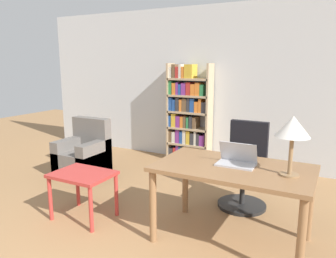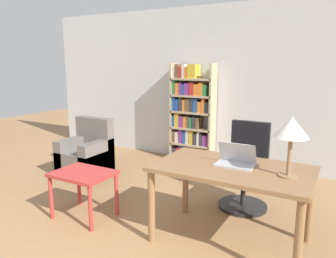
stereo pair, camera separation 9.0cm
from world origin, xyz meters
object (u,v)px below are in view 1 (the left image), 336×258
object	(u,v)px
table_lamp	(293,128)
office_chair	(245,171)
desk	(233,177)
laptop	(237,160)
side_table_blue	(83,180)
bookshelf	(188,116)
armchair	(84,157)

from	to	relation	value
table_lamp	office_chair	world-z (taller)	table_lamp
desk	laptop	xyz separation A→B (m)	(0.01, 0.05, 0.15)
side_table_blue	office_chair	bearing A→B (deg)	38.51
table_lamp	side_table_blue	size ratio (longest dim) A/B	0.80
laptop	table_lamp	xyz separation A→B (m)	(0.50, -0.08, 0.37)
desk	side_table_blue	size ratio (longest dim) A/B	2.24
office_chair	desk	bearing A→B (deg)	-82.71
laptop	bookshelf	distance (m)	2.71
laptop	office_chair	world-z (taller)	office_chair
laptop	table_lamp	bearing A→B (deg)	-8.78
office_chair	bookshelf	world-z (taller)	bookshelf
armchair	bookshelf	world-z (taller)	bookshelf
desk	laptop	size ratio (longest dim) A/B	4.05
office_chair	armchair	world-z (taller)	office_chair
bookshelf	table_lamp	bearing A→B (deg)	-48.64
armchair	bookshelf	size ratio (longest dim) A/B	0.51
desk	armchair	size ratio (longest dim) A/B	1.67
bookshelf	office_chair	bearing A→B (deg)	-44.59
desk	table_lamp	distance (m)	0.73
side_table_blue	armchair	distance (m)	1.53
laptop	armchair	size ratio (longest dim) A/B	0.41
table_lamp	bookshelf	world-z (taller)	bookshelf
laptop	bookshelf	xyz separation A→B (m)	(-1.54, 2.23, -0.00)
desk	office_chair	xyz separation A→B (m)	(-0.11, 0.90, -0.23)
side_table_blue	bookshelf	world-z (taller)	bookshelf
bookshelf	side_table_blue	bearing A→B (deg)	-92.32
desk	bookshelf	xyz separation A→B (m)	(-1.52, 2.29, 0.15)
office_chair	table_lamp	bearing A→B (deg)	-55.85
laptop	bookshelf	world-z (taller)	bookshelf
desk	bookshelf	bearing A→B (deg)	123.68
desk	table_lamp	size ratio (longest dim) A/B	2.78
table_lamp	armchair	world-z (taller)	table_lamp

